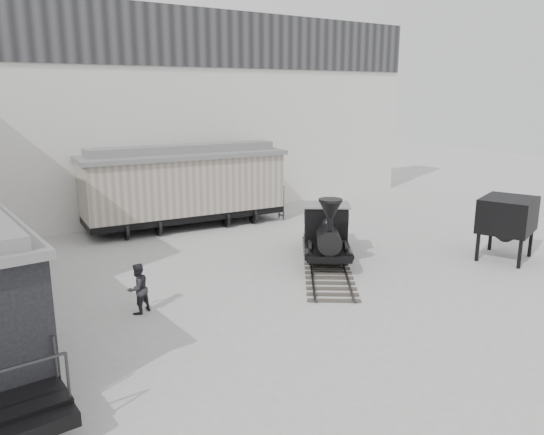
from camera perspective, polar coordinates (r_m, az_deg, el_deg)
ground at (r=17.82m, az=6.55°, el=-8.97°), size 90.00×90.00×0.00m
north_wall at (r=29.53m, az=-12.57°, el=10.77°), size 34.00×2.51×11.00m
locomotive at (r=21.68m, az=5.83°, el=-1.90°), size 6.18×7.62×2.87m
boxcar at (r=27.11m, az=-9.41°, el=3.55°), size 10.47×4.11×4.19m
visitor_a at (r=17.67m, az=-24.61°, el=-7.37°), size 0.73×0.59×1.72m
visitor_b at (r=17.08m, az=-14.23°, el=-7.42°), size 0.96×0.87×1.61m
coal_hopper at (r=23.63m, az=23.96°, el=-0.19°), size 2.86×2.60×2.57m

